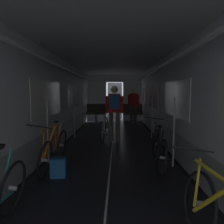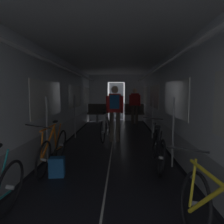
{
  "view_description": "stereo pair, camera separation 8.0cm",
  "coord_description": "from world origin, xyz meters",
  "views": [
    {
      "loc": [
        0.14,
        -1.99,
        1.48
      ],
      "look_at": [
        0.0,
        3.48,
        0.97
      ],
      "focal_mm": 33.04,
      "sensor_mm": 36.0,
      "label": 1
    },
    {
      "loc": [
        0.22,
        -1.98,
        1.48
      ],
      "look_at": [
        0.0,
        3.48,
        0.97
      ],
      "focal_mm": 33.04,
      "sensor_mm": 36.0,
      "label": 2
    }
  ],
  "objects": [
    {
      "name": "bench_seat_far_right",
      "position": [
        0.9,
        8.07,
        0.57
      ],
      "size": [
        0.98,
        0.51,
        0.95
      ],
      "color": "gray",
      "rests_on": "ground"
    },
    {
      "name": "person_cyclist_aisle",
      "position": [
        0.05,
        4.19,
        1.02
      ],
      "size": [
        0.53,
        0.37,
        1.69
      ],
      "color": "brown",
      "rests_on": "ground"
    },
    {
      "name": "bench_seat_far_left",
      "position": [
        -0.9,
        8.07,
        0.57
      ],
      "size": [
        0.98,
        0.51,
        0.95
      ],
      "color": "gray",
      "rests_on": "ground"
    },
    {
      "name": "person_standing_near_bench",
      "position": [
        0.9,
        7.7,
        0.98
      ],
      "size": [
        0.53,
        0.23,
        1.69
      ],
      "color": "brown",
      "rests_on": "ground"
    },
    {
      "name": "bicycle_black",
      "position": [
        0.98,
        2.11,
        0.38
      ],
      "size": [
        0.44,
        1.69,
        0.95
      ],
      "color": "black",
      "rests_on": "ground"
    },
    {
      "name": "backpack_on_floor",
      "position": [
        -0.9,
        1.53,
        0.17
      ],
      "size": [
        0.28,
        0.23,
        0.34
      ],
      "primitive_type": "cube",
      "rotation": [
        0.0,
        0.0,
        0.11
      ],
      "color": "#1E5693",
      "rests_on": "ground"
    },
    {
      "name": "bicycle_white_in_aisle",
      "position": [
        -0.25,
        4.46,
        0.38
      ],
      "size": [
        0.44,
        1.69,
        0.94
      ],
      "color": "black",
      "rests_on": "ground"
    },
    {
      "name": "bicycle_orange",
      "position": [
        -1.1,
        1.94,
        0.38
      ],
      "size": [
        0.44,
        1.69,
        0.96
      ],
      "color": "black",
      "rests_on": "ground"
    },
    {
      "name": "train_car_shell",
      "position": [
        -0.0,
        3.6,
        1.7
      ],
      "size": [
        3.14,
        12.34,
        2.57
      ],
      "color": "black",
      "rests_on": "ground"
    }
  ]
}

